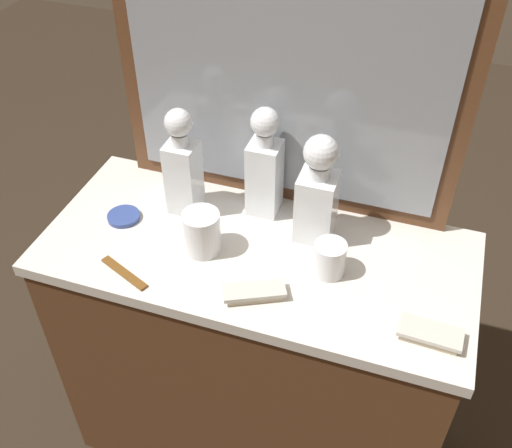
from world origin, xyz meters
TOP-DOWN VIEW (x-y plane):
  - ground_plane at (0.00, 0.00)m, footprint 6.00×6.00m
  - dresser at (0.00, 0.00)m, footprint 1.04×0.47m
  - dresser_mirror at (0.00, 0.22)m, footprint 0.84×0.03m
  - crystal_decanter_front at (0.12, 0.10)m, footprint 0.09×0.09m
  - crystal_decanter_far_left at (-0.03, 0.15)m, footprint 0.08×0.08m
  - crystal_decanter_center at (-0.22, 0.09)m, footprint 0.08×0.08m
  - crystal_tumbler_center at (0.18, -0.02)m, footprint 0.07×0.07m
  - crystal_tumbler_far_left at (-0.12, -0.04)m, footprint 0.09×0.09m
  - silver_brush_left at (0.04, -0.14)m, footprint 0.15×0.11m
  - silver_brush_center at (0.42, -0.14)m, footprint 0.13×0.07m
  - porcelain_dish at (-0.35, 0.00)m, footprint 0.08×0.08m
  - tortoiseshell_comb at (-0.26, -0.17)m, footprint 0.14×0.07m

SIDE VIEW (x-z plane):
  - ground_plane at x=0.00m, z-range 0.00..0.00m
  - dresser at x=0.00m, z-range 0.00..0.82m
  - tortoiseshell_comb at x=-0.26m, z-range 0.82..0.82m
  - porcelain_dish at x=-0.35m, z-range 0.82..0.83m
  - silver_brush_left at x=0.04m, z-range 0.82..0.84m
  - silver_brush_center at x=0.42m, z-range 0.82..0.84m
  - crystal_tumbler_center at x=0.18m, z-range 0.81..0.90m
  - crystal_tumbler_far_left at x=-0.12m, z-range 0.81..0.92m
  - crystal_decanter_front at x=0.12m, z-range 0.79..1.07m
  - crystal_decanter_center at x=-0.22m, z-range 0.79..1.08m
  - crystal_decanter_far_left at x=-0.03m, z-range 0.79..1.08m
  - dresser_mirror at x=0.00m, z-range 0.82..1.50m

